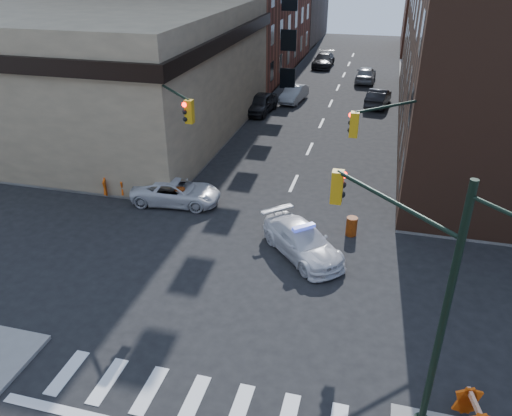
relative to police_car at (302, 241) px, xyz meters
The scene contains 24 objects.
ground 3.06m from the police_car, 127.88° to the right, with size 140.00×140.00×0.00m, color black.
sidewalk_nw 39.26m from the police_car, 129.24° to the left, with size 34.00×54.50×0.15m, color gray.
bank_building 23.86m from the police_car, 143.07° to the left, with size 22.00×22.00×9.00m, color tan.
filler_ne 57.21m from the police_car, 77.66° to the left, with size 16.00×16.00×12.00m, color brown.
signal_pole_se 9.74m from the police_car, 61.87° to the right, with size 5.40×5.27×8.00m.
signal_pole_nw 9.00m from the police_car, 158.75° to the left, with size 3.58×3.67×8.00m.
signal_pole_ne 6.18m from the police_car, 36.83° to the left, with size 3.67×3.58×8.00m.
tree_ne_near 24.48m from the police_car, 76.51° to the left, with size 3.00×3.00×4.85m.
tree_ne_far 32.27m from the police_car, 79.84° to the left, with size 3.00×3.00×4.85m.
police_car is the anchor object (origin of this frame).
pickup 8.37m from the police_car, 155.67° to the left, with size 2.24×4.86×1.35m, color silver.
parked_car_wnear 22.47m from the police_car, 109.04° to the left, with size 1.93×4.80×1.63m, color black.
parked_car_wfar 25.96m from the police_car, 101.58° to the left, with size 1.54×4.43×1.46m, color gray.
parked_car_wdeep 41.54m from the police_car, 96.46° to the left, with size 2.21×5.43×1.58m, color black.
parked_car_enear 26.00m from the police_car, 84.86° to the left, with size 1.64×4.71×1.55m, color black.
parked_car_efar 34.85m from the police_car, 88.90° to the left, with size 1.95×4.86×1.65m, color gray.
pedestrian_a 10.40m from the police_car, 159.45° to the left, with size 0.62×0.40×1.69m, color black.
pedestrian_b 11.88m from the police_car, 162.09° to the left, with size 0.95×0.74×1.95m, color black.
pedestrian_c 13.41m from the police_car, 161.43° to the left, with size 1.17×0.49×1.99m, color #212331.
barrel_road 3.14m from the police_car, 49.30° to the left, with size 0.54×0.54×0.96m, color #D8460A.
barrel_bank 8.02m from the police_car, 156.09° to the left, with size 0.56×0.56×1.00m, color #C85909.
barricade_se_a 10.30m from the police_car, 51.38° to the right, with size 1.22×0.61×0.92m, color #E9390B, non-canonical shape.
barricade_nw_a 11.81m from the police_car, 163.53° to the left, with size 1.33×0.66×1.00m, color #E14B0A, non-canonical shape.
barricade_nw_b 13.01m from the police_car, 155.47° to the left, with size 1.25×0.63×0.94m, color red, non-canonical shape.
Camera 1 is at (4.70, -17.03, 12.60)m, focal length 35.00 mm.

